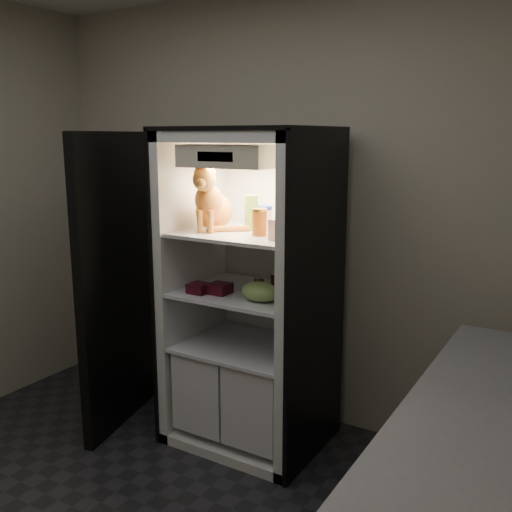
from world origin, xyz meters
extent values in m
plane|color=#BEB69E|center=(0.00, 1.80, 1.35)|extent=(3.60, 0.00, 3.60)
cube|color=white|center=(0.00, 1.67, 0.93)|extent=(0.85, 0.06, 1.85)
cube|color=white|center=(-0.40, 1.35, 0.93)|extent=(0.06, 0.70, 1.85)
cube|color=white|center=(0.40, 1.35, 0.93)|extent=(0.06, 0.70, 1.85)
cube|color=white|center=(0.00, 1.35, 1.82)|extent=(0.85, 0.70, 0.06)
cube|color=white|center=(0.00, 1.35, 0.03)|extent=(0.85, 0.70, 0.06)
cube|color=black|center=(-0.44, 1.35, 0.93)|extent=(0.02, 0.72, 1.87)
cube|color=black|center=(0.44, 1.35, 0.93)|extent=(0.02, 0.72, 1.87)
cube|color=black|center=(0.00, 1.35, 1.86)|extent=(0.90, 0.72, 0.02)
cube|color=white|center=(0.00, 1.32, 1.28)|extent=(0.73, 0.62, 0.02)
cube|color=white|center=(0.00, 1.32, 0.93)|extent=(0.73, 0.62, 0.02)
cube|color=white|center=(-0.18, 1.32, 0.35)|extent=(0.34, 0.58, 0.48)
cube|color=white|center=(0.18, 1.32, 0.35)|extent=(0.34, 0.58, 0.48)
cube|color=white|center=(0.00, 1.32, 0.60)|extent=(0.73, 0.62, 0.02)
cube|color=#F1E2C5|center=(0.00, 1.11, 1.72)|extent=(0.52, 0.18, 0.12)
cube|color=black|center=(0.00, 1.02, 1.72)|extent=(0.22, 0.01, 0.05)
cube|color=black|center=(-0.83, 1.13, 0.93)|extent=(0.27, 0.86, 1.85)
cube|color=white|center=(-0.84, 1.07, 0.55)|extent=(0.21, 0.63, 0.12)
cube|color=white|center=(-0.84, 1.07, 1.05)|extent=(0.21, 0.63, 0.12)
cube|color=gray|center=(1.50, 0.20, 0.89)|extent=(0.62, 2.42, 0.06)
ellipsoid|color=#C84F19|center=(-0.22, 1.32, 1.39)|extent=(0.26, 0.30, 0.21)
ellipsoid|color=#C84F19|center=(-0.19, 1.22, 1.47)|extent=(0.20, 0.19, 0.18)
sphere|color=orange|center=(-0.17, 1.16, 1.59)|extent=(0.16, 0.16, 0.13)
sphere|color=orange|center=(-0.15, 1.11, 1.57)|extent=(0.07, 0.07, 0.06)
cone|color=orange|center=(-0.21, 1.16, 1.65)|extent=(0.06, 0.06, 0.06)
cone|color=orange|center=(-0.13, 1.18, 1.65)|extent=(0.06, 0.06, 0.06)
cylinder|color=#C84F19|center=(-0.20, 1.15, 1.35)|extent=(0.03, 0.03, 0.13)
cylinder|color=#C84F19|center=(-0.14, 1.17, 1.35)|extent=(0.03, 0.03, 0.13)
cylinder|color=#C84F19|center=(-0.09, 1.26, 1.31)|extent=(0.20, 0.19, 0.03)
cylinder|color=#24862D|center=(0.00, 1.38, 1.38)|extent=(0.08, 0.08, 0.19)
cylinder|color=#24862D|center=(0.00, 1.38, 1.49)|extent=(0.08, 0.08, 0.02)
cylinder|color=white|center=(0.05, 1.43, 1.35)|extent=(0.10, 0.10, 0.12)
cylinder|color=#1736A1|center=(0.05, 1.43, 1.42)|extent=(0.10, 0.10, 0.02)
cylinder|color=maroon|center=(0.13, 1.25, 1.36)|extent=(0.08, 0.08, 0.13)
cylinder|color=gold|center=(0.13, 1.25, 1.43)|extent=(0.08, 0.08, 0.01)
cylinder|color=#A91D16|center=(0.29, 1.38, 1.39)|extent=(0.12, 0.12, 0.20)
cylinder|color=white|center=(0.29, 1.38, 1.50)|extent=(0.13, 0.13, 0.02)
cube|color=white|center=(0.27, 1.18, 1.34)|extent=(0.06, 0.06, 0.11)
cylinder|color=black|center=(0.16, 1.38, 0.99)|extent=(0.06, 0.06, 0.11)
cylinder|color=#B2B2B2|center=(0.16, 1.38, 1.05)|extent=(0.06, 0.06, 0.00)
cylinder|color=black|center=(0.26, 1.34, 1.00)|extent=(0.06, 0.06, 0.11)
cylinder|color=#B2B2B2|center=(0.26, 1.34, 1.05)|extent=(0.06, 0.06, 0.00)
cylinder|color=black|center=(0.27, 1.30, 1.01)|extent=(0.07, 0.07, 0.13)
cylinder|color=#B2B2B2|center=(0.27, 1.30, 1.07)|extent=(0.07, 0.07, 0.00)
cylinder|color=#573819|center=(0.05, 1.38, 0.98)|extent=(0.06, 0.06, 0.07)
cylinder|color=#B2B2B2|center=(0.05, 1.38, 1.02)|extent=(0.06, 0.06, 0.01)
ellipsoid|color=#74A84E|center=(0.17, 1.18, 0.99)|extent=(0.21, 0.15, 0.11)
cube|color=#460B17|center=(-0.21, 1.14, 0.97)|extent=(0.11, 0.11, 0.06)
cube|color=#460B17|center=(-0.10, 1.19, 0.97)|extent=(0.12, 0.12, 0.06)
camera|label=1|loc=(1.71, -1.39, 1.83)|focal=40.00mm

